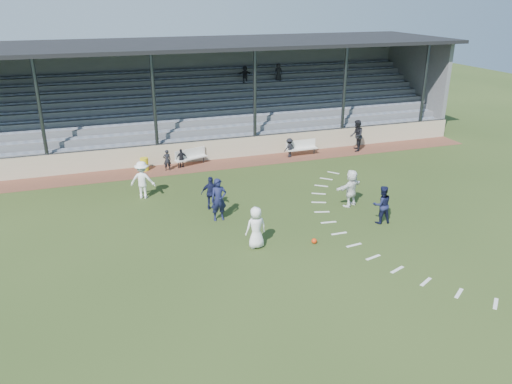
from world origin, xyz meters
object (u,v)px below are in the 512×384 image
bench_left (190,155)px  football (314,241)px  player_white_lead (256,228)px  player_navy_lead (219,200)px  bench_right (301,146)px  official (357,136)px  trash_bin (144,164)px

bench_left → football: bench_left is taller
player_white_lead → player_navy_lead: player_navy_lead is taller
bench_right → football: bench_right is taller
player_navy_lead → official: size_ratio=0.97×
bench_left → official: (10.60, -0.57, 0.43)m
official → football: bearing=-10.0°
trash_bin → football: 12.48m
player_navy_lead → football: bearing=-48.5°
bench_right → player_navy_lead: bearing=-135.7°
football → official: size_ratio=0.11×
football → player_navy_lead: (-3.05, 3.44, 0.86)m
bench_right → player_white_lead: size_ratio=1.18×
bench_right → trash_bin: (-9.60, 0.15, -0.20)m
bench_right → player_navy_lead: player_navy_lead is taller
football → player_navy_lead: bearing=131.6°
trash_bin → player_white_lead: player_white_lead is taller
player_white_lead → bench_right: bearing=-126.5°
bench_left → player_navy_lead: (-0.36, -7.98, 0.38)m
player_white_lead → player_navy_lead: (-0.73, 2.98, 0.11)m
bench_right → trash_bin: bench_right is taller
football → official: bearing=53.9°
bench_right → player_white_lead: player_white_lead is taller
bench_right → official: official is taller
bench_left → player_white_lead: bearing=-106.8°
trash_bin → player_navy_lead: bearing=-73.3°
trash_bin → football: trash_bin is taller
bench_left → player_white_lead: 10.96m
trash_bin → player_navy_lead: (2.34, -7.81, 0.58)m
bench_right → player_navy_lead: size_ratio=1.04×
trash_bin → bench_left: bearing=3.5°
football → player_white_lead: player_white_lead is taller
player_white_lead → player_navy_lead: 3.07m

